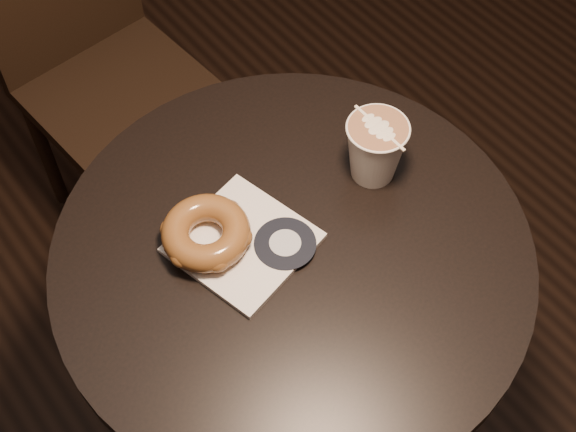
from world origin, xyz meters
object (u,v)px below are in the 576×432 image
(chair, at_px, (88,40))
(latte_cup, at_px, (375,150))
(pastry_bag, at_px, (243,243))
(cafe_table, at_px, (292,313))
(doughnut, at_px, (206,233))

(chair, relative_size, latte_cup, 8.84)
(chair, height_order, pastry_bag, chair)
(cafe_table, bearing_deg, pastry_bag, 136.43)
(latte_cup, bearing_deg, pastry_bag, 176.51)
(pastry_bag, xyz_separation_m, doughnut, (-0.04, 0.03, 0.02))
(cafe_table, xyz_separation_m, pastry_bag, (-0.05, 0.05, 0.20))
(cafe_table, height_order, pastry_bag, pastry_bag)
(chair, height_order, latte_cup, chair)
(latte_cup, bearing_deg, doughnut, 170.36)
(cafe_table, xyz_separation_m, latte_cup, (0.18, 0.04, 0.25))
(pastry_bag, bearing_deg, latte_cup, -16.99)
(cafe_table, distance_m, latte_cup, 0.31)
(chair, distance_m, doughnut, 0.79)
(pastry_bag, relative_size, doughnut, 1.35)
(latte_cup, bearing_deg, cafe_table, -169.08)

